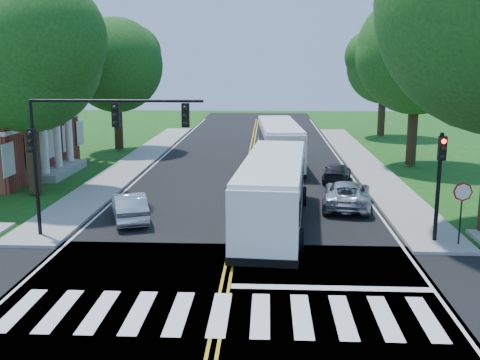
# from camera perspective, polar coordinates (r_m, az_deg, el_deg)

# --- Properties ---
(ground) EXTENTS (140.00, 140.00, 0.00)m
(ground) POSITION_cam_1_polar(r_m,az_deg,el_deg) (17.41, -1.94, -12.77)
(ground) COLOR #164F13
(ground) RESTS_ON ground
(road) EXTENTS (14.00, 96.00, 0.01)m
(road) POSITION_cam_1_polar(r_m,az_deg,el_deg) (34.56, 0.53, -0.23)
(road) COLOR black
(road) RESTS_ON ground
(cross_road) EXTENTS (60.00, 12.00, 0.01)m
(cross_road) POSITION_cam_1_polar(r_m,az_deg,el_deg) (17.40, -1.94, -12.76)
(cross_road) COLOR black
(cross_road) RESTS_ON ground
(center_line) EXTENTS (0.36, 70.00, 0.01)m
(center_line) POSITION_cam_1_polar(r_m,az_deg,el_deg) (38.47, 0.77, 1.04)
(center_line) COLOR gold
(center_line) RESTS_ON road
(edge_line_w) EXTENTS (0.12, 70.00, 0.01)m
(edge_line_w) POSITION_cam_1_polar(r_m,az_deg,el_deg) (39.31, -9.19, 1.11)
(edge_line_w) COLOR silver
(edge_line_w) RESTS_ON road
(edge_line_e) EXTENTS (0.12, 70.00, 0.01)m
(edge_line_e) POSITION_cam_1_polar(r_m,az_deg,el_deg) (38.83, 10.85, 0.92)
(edge_line_e) COLOR silver
(edge_line_e) RESTS_ON road
(crosswalk) EXTENTS (12.60, 3.00, 0.01)m
(crosswalk) POSITION_cam_1_polar(r_m,az_deg,el_deg) (16.95, -2.08, -13.43)
(crosswalk) COLOR silver
(crosswalk) RESTS_ON road
(stop_bar) EXTENTS (6.60, 0.40, 0.01)m
(stop_bar) POSITION_cam_1_polar(r_m,az_deg,el_deg) (18.93, 9.29, -10.77)
(stop_bar) COLOR silver
(stop_bar) RESTS_ON road
(sidewalk_nw) EXTENTS (2.60, 40.00, 0.15)m
(sidewalk_nw) POSITION_cam_1_polar(r_m,az_deg,el_deg) (42.50, -10.34, 1.96)
(sidewalk_nw) COLOR gray
(sidewalk_nw) RESTS_ON ground
(sidewalk_ne) EXTENTS (2.60, 40.00, 0.15)m
(sidewalk_ne) POSITION_cam_1_polar(r_m,az_deg,el_deg) (41.97, 12.33, 1.76)
(sidewalk_ne) COLOR gray
(sidewalk_ne) RESTS_ON ground
(tree_west_near) EXTENTS (8.00, 8.00, 11.40)m
(tree_west_near) POSITION_cam_1_polar(r_m,az_deg,el_deg) (32.42, -20.97, 11.60)
(tree_west_near) COLOR black
(tree_west_near) RESTS_ON ground
(tree_west_far) EXTENTS (7.60, 7.60, 10.67)m
(tree_west_far) POSITION_cam_1_polar(r_m,az_deg,el_deg) (47.40, -12.51, 11.30)
(tree_west_far) COLOR black
(tree_west_far) RESTS_ON ground
(tree_east_mid) EXTENTS (8.40, 8.40, 11.93)m
(tree_east_mid) POSITION_cam_1_polar(r_m,az_deg,el_deg) (41.04, 17.56, 12.19)
(tree_east_mid) COLOR black
(tree_east_mid) RESTS_ON ground
(tree_east_far) EXTENTS (7.20, 7.20, 10.34)m
(tree_east_far) POSITION_cam_1_polar(r_m,az_deg,el_deg) (56.86, 14.42, 11.13)
(tree_east_far) COLOR black
(tree_east_far) RESTS_ON ground
(signal_nw) EXTENTS (7.15, 0.46, 5.66)m
(signal_nw) POSITION_cam_1_polar(r_m,az_deg,el_deg) (23.51, -15.09, 4.44)
(signal_nw) COLOR black
(signal_nw) RESTS_ON ground
(signal_ne) EXTENTS (0.30, 0.46, 4.40)m
(signal_ne) POSITION_cam_1_polar(r_m,az_deg,el_deg) (23.62, 19.63, 0.71)
(signal_ne) COLOR black
(signal_ne) RESTS_ON ground
(stop_sign) EXTENTS (0.76, 0.08, 2.53)m
(stop_sign) POSITION_cam_1_polar(r_m,az_deg,el_deg) (23.63, 21.65, -1.75)
(stop_sign) COLOR black
(stop_sign) RESTS_ON ground
(bus_lead) EXTENTS (3.55, 12.04, 3.07)m
(bus_lead) POSITION_cam_1_polar(r_m,az_deg,el_deg) (25.22, 3.41, -1.03)
(bus_lead) COLOR white
(bus_lead) RESTS_ON road
(bus_follow) EXTENTS (3.35, 11.87, 3.04)m
(bus_follow) POSITION_cam_1_polar(r_m,az_deg,el_deg) (40.08, 3.98, 3.77)
(bus_follow) COLOR white
(bus_follow) RESTS_ON road
(hatchback) EXTENTS (2.66, 4.32, 1.34)m
(hatchback) POSITION_cam_1_polar(r_m,az_deg,el_deg) (26.56, -11.17, -2.68)
(hatchback) COLOR silver
(hatchback) RESTS_ON road
(suv) EXTENTS (3.00, 5.22, 1.37)m
(suv) POSITION_cam_1_polar(r_m,az_deg,el_deg) (28.97, 10.82, -1.42)
(suv) COLOR silver
(suv) RESTS_ON road
(dark_sedan) EXTENTS (2.32, 4.08, 1.12)m
(dark_sedan) POSITION_cam_1_polar(r_m,az_deg,el_deg) (35.09, 9.81, 0.72)
(dark_sedan) COLOR black
(dark_sedan) RESTS_ON road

